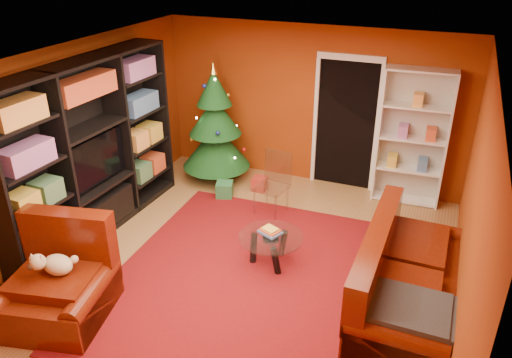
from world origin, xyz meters
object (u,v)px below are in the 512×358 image
at_px(white_bookshelf, 412,139).
at_px(sofa, 411,272).
at_px(gift_box_green, 225,190).
at_px(acrylic_chair, 271,188).
at_px(gift_box_teal, 208,168).
at_px(armchair, 55,284).
at_px(rug, 249,281).
at_px(christmas_tree, 215,125).
at_px(coffee_table, 271,250).
at_px(media_unit, 90,150).
at_px(dog, 58,265).
at_px(gift_box_red, 260,184).

bearing_deg(white_bookshelf, sofa, -84.84).
relative_size(gift_box_green, acrylic_chair, 0.30).
bearing_deg(gift_box_green, gift_box_teal, 134.71).
distance_m(white_bookshelf, armchair, 5.30).
height_order(rug, gift_box_teal, gift_box_teal).
distance_m(christmas_tree, coffee_table, 2.77).
distance_m(media_unit, dog, 1.92).
bearing_deg(coffee_table, christmas_tree, 131.15).
distance_m(rug, coffee_table, 0.49).
bearing_deg(media_unit, christmas_tree, 69.93).
relative_size(christmas_tree, coffee_table, 2.47).
bearing_deg(white_bookshelf, dog, -129.61).
xyz_separation_m(gift_box_green, gift_box_red, (0.43, 0.45, -0.01)).
xyz_separation_m(gift_box_teal, white_bookshelf, (3.29, 0.39, 0.90)).
distance_m(gift_box_red, sofa, 3.35).
distance_m(media_unit, gift_box_green, 2.23).
bearing_deg(media_unit, white_bookshelf, 34.08).
bearing_deg(armchair, media_unit, 101.67).
height_order(media_unit, sofa, media_unit).
bearing_deg(coffee_table, rug, -104.49).
distance_m(rug, media_unit, 2.76).
xyz_separation_m(gift_box_teal, armchair, (0.13, -3.83, 0.30)).
bearing_deg(gift_box_teal, acrylic_chair, -28.80).
xyz_separation_m(christmas_tree, sofa, (3.47, -2.18, -0.51)).
xyz_separation_m(christmas_tree, dog, (-0.02, -3.74, -0.32)).
bearing_deg(media_unit, dog, -62.16).
relative_size(gift_box_teal, armchair, 0.27).
bearing_deg(coffee_table, gift_box_green, 133.01).
relative_size(gift_box_red, armchair, 0.20).
height_order(gift_box_teal, white_bookshelf, white_bookshelf).
distance_m(christmas_tree, armchair, 3.83).
height_order(white_bookshelf, armchair, white_bookshelf).
bearing_deg(gift_box_red, gift_box_teal, 171.06).
bearing_deg(gift_box_red, rug, -71.08).
height_order(media_unit, acrylic_chair, media_unit).
height_order(media_unit, gift_box_green, media_unit).
bearing_deg(coffee_table, white_bookshelf, 60.71).
bearing_deg(gift_box_red, christmas_tree, 171.34).
xyz_separation_m(gift_box_red, white_bookshelf, (2.26, 0.55, 0.94)).
relative_size(gift_box_teal, dog, 0.76).
height_order(gift_box_green, acrylic_chair, acrylic_chair).
height_order(christmas_tree, sofa, christmas_tree).
height_order(white_bookshelf, coffee_table, white_bookshelf).
height_order(armchair, dog, armchair).
bearing_deg(rug, christmas_tree, 123.93).
bearing_deg(dog, white_bookshelf, 40.40).
bearing_deg(dog, rug, 25.55).
distance_m(gift_box_green, armchair, 3.27).
height_order(gift_box_teal, gift_box_green, gift_box_teal).
height_order(gift_box_red, armchair, armchair).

